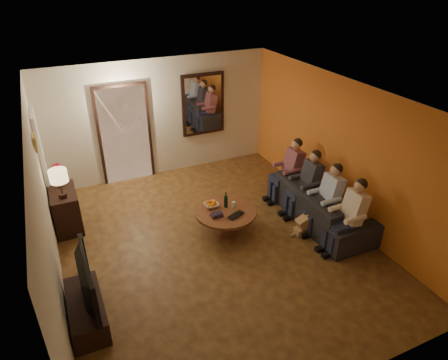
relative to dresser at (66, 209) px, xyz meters
name	(u,v)px	position (x,y,z in m)	size (l,w,h in m)	color
floor	(215,244)	(2.25, -1.60, -0.38)	(5.00, 6.00, 0.01)	#462512
ceiling	(214,98)	(2.25, -1.60, 2.22)	(5.00, 6.00, 0.01)	white
back_wall	(160,119)	(2.25, 1.40, 0.92)	(5.00, 0.02, 2.60)	beige
front_wall	(336,311)	(2.25, -4.60, 0.92)	(5.00, 0.02, 2.60)	beige
left_wall	(45,215)	(-0.25, -1.60, 0.92)	(0.02, 6.00, 2.60)	beige
right_wall	(341,151)	(4.75, -1.60, 0.92)	(0.02, 6.00, 2.60)	beige
orange_accent	(341,151)	(4.74, -1.60, 0.92)	(0.01, 6.00, 2.60)	orange
kitchen_doorway	(125,135)	(1.45, 1.38, 0.67)	(1.00, 0.06, 2.10)	#FFE0A5
door_trim	(125,136)	(1.45, 1.37, 0.67)	(1.12, 0.04, 2.22)	black
fridge_glimpse	(137,140)	(1.70, 1.39, 0.52)	(0.45, 0.03, 1.70)	silver
mirror_frame	(203,104)	(3.25, 1.36, 1.12)	(1.00, 0.05, 1.40)	black
mirror_glass	(204,105)	(3.25, 1.33, 1.12)	(0.86, 0.02, 1.26)	white
white_door	(44,164)	(-0.21, 0.70, 0.64)	(0.06, 0.85, 2.04)	white
framed_art	(35,142)	(-0.22, -0.30, 1.47)	(0.03, 0.28, 0.24)	#B28C33
art_canvas	(36,142)	(-0.21, -0.30, 1.47)	(0.01, 0.22, 0.18)	brown
dresser	(66,209)	(0.00, 0.00, 0.00)	(0.45, 0.85, 0.75)	black
table_lamp	(60,184)	(0.00, -0.22, 0.65)	(0.30, 0.30, 0.54)	beige
flower_vase	(58,175)	(0.00, 0.22, 0.60)	(0.14, 0.14, 0.44)	red
tv_stand	(87,311)	(0.00, -2.42, -0.19)	(0.45, 1.10, 0.37)	black
tv	(80,282)	(0.00, -2.42, 0.33)	(0.15, 1.16, 0.67)	black
sofa	(320,203)	(4.34, -1.70, -0.03)	(0.93, 2.37, 0.69)	black
person_a	(350,218)	(4.24, -2.60, 0.22)	(0.60, 0.40, 1.20)	tan
person_b	(327,201)	(4.24, -2.00, 0.22)	(0.60, 0.40, 1.20)	tan
person_c	(307,185)	(4.24, -1.40, 0.22)	(0.60, 0.40, 1.20)	tan
person_d	(290,172)	(4.24, -0.80, 0.22)	(0.60, 0.40, 1.20)	tan
dog	(309,220)	(3.89, -1.99, -0.10)	(0.56, 0.24, 0.56)	#A9834E
coffee_table	(226,221)	(2.57, -1.33, -0.15)	(1.10, 1.10, 0.45)	brown
bowl	(211,205)	(2.39, -1.11, 0.11)	(0.26, 0.26, 0.06)	white
oranges	(211,202)	(2.39, -1.11, 0.17)	(0.20, 0.20, 0.08)	orange
wine_bottle	(226,200)	(2.62, -1.23, 0.23)	(0.07, 0.07, 0.31)	black
wine_glass	(234,204)	(2.75, -1.28, 0.12)	(0.06, 0.06, 0.10)	silver
book_stack	(217,214)	(2.35, -1.43, 0.11)	(0.20, 0.15, 0.07)	black
laptop	(238,217)	(2.67, -1.61, 0.09)	(0.33, 0.21, 0.03)	black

